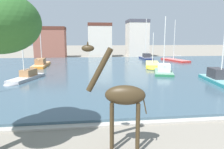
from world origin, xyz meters
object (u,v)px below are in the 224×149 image
Objects in this scene: sailboat_teal at (220,80)px; sailboat_green at (163,71)px; sailboat_orange at (42,64)px; sailboat_red at (173,60)px; giraffe_statue at (122,97)px; sailboat_grey at (25,79)px; sailboat_navy at (145,58)px; sailboat_yellow at (152,66)px.

sailboat_teal is 1.04× the size of sailboat_green.
sailboat_orange is 20.32m from sailboat_green.
sailboat_teal is 0.93× the size of sailboat_orange.
sailboat_teal is (-4.36, -22.13, 0.21)m from sailboat_red.
sailboat_green is at bearing 116.28° from sailboat_teal.
sailboat_teal is at bearing 42.37° from giraffe_statue.
sailboat_red is 1.14× the size of sailboat_green.
sailboat_red is (25.08, 18.06, -0.12)m from sailboat_grey.
sailboat_orange is (-20.97, -9.59, -0.03)m from sailboat_navy.
sailboat_yellow is (17.66, 8.97, -0.02)m from sailboat_grey.
sailboat_navy reaches higher than sailboat_green.
sailboat_yellow is at bearing 69.02° from giraffe_statue.
sailboat_red is 22.56m from sailboat_teal.
sailboat_grey is 0.69× the size of sailboat_navy.
sailboat_teal is 0.96× the size of sailboat_yellow.
sailboat_green reaches higher than sailboat_orange.
sailboat_teal is (12.39, 11.30, -1.88)m from giraffe_statue.
sailboat_grey is 19.81m from sailboat_yellow.
sailboat_navy is at bearing 24.58° from sailboat_orange.
sailboat_grey is 30.02m from sailboat_navy.
sailboat_red is at bearing 63.39° from giraffe_statue.
sailboat_grey is 30.90m from sailboat_red.
sailboat_navy reaches higher than sailboat_red.
sailboat_teal is at bearing -63.72° from sailboat_green.
sailboat_green is (-0.42, -6.00, 0.07)m from sailboat_yellow.
giraffe_statue is 0.60× the size of sailboat_teal.
sailboat_grey is 0.76× the size of sailboat_yellow.
sailboat_grey is at bearing -153.07° from sailboat_yellow.
sailboat_navy is at bearing 72.31° from giraffe_statue.
sailboat_teal is (20.71, -4.07, 0.09)m from sailboat_grey.
sailboat_red reaches higher than sailboat_teal.
sailboat_grey is (-8.32, 15.38, -1.97)m from giraffe_statue.
sailboat_yellow reaches higher than giraffe_statue.
sailboat_orange is (-0.68, 12.54, 0.06)m from sailboat_grey.
sailboat_green is (8.91, 18.34, -1.92)m from giraffe_statue.
sailboat_teal is at bearing -101.15° from sailboat_red.
sailboat_navy is at bearing 47.49° from sailboat_grey.
sailboat_yellow is at bearing 85.97° from sailboat_green.
sailboat_orange reaches higher than sailboat_yellow.
sailboat_yellow is at bearing 103.18° from sailboat_teal.
sailboat_red reaches higher than sailboat_green.
sailboat_grey is at bearing -86.87° from sailboat_orange.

